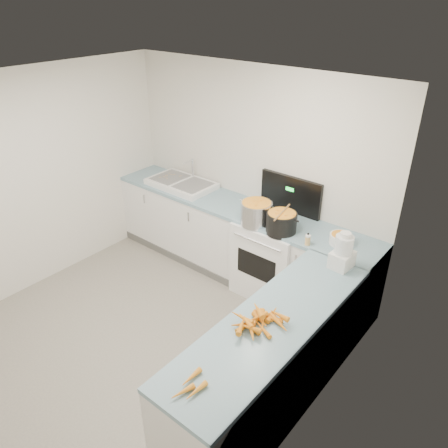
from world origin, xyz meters
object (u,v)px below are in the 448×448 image
Objects in this scene: black_pot at (281,223)px; spice_jar at (308,241)px; steel_pot at (256,213)px; extract_bottle at (308,240)px; stove at (273,256)px; mixing_bowl at (341,239)px; food_processor at (343,252)px; sink at (181,183)px.

spice_jar is at bearing -11.26° from black_pot.
extract_bottle is (0.67, -0.06, -0.06)m from steel_pot.
mixing_bowl is (0.78, -0.01, 0.52)m from stove.
black_pot is (0.32, 0.00, -0.01)m from steel_pot.
stove is 0.61m from steel_pot.
steel_pot is 0.96× the size of food_processor.
extract_bottle is at bearing -4.71° from steel_pot.
stove is at bearing 157.05° from extract_bottle.
steel_pot is at bearing -170.25° from mixing_bowl.
stove is at bearing 137.22° from black_pot.
sink is 2.68× the size of black_pot.
stove reaches higher than steel_pot.
extract_bottle is 1.06× the size of spice_jar.
steel_pot is 0.68m from spice_jar.
black_pot is 0.37m from spice_jar.
spice_jar is (0.01, -0.01, -0.00)m from extract_bottle.
spice_jar is (0.36, -0.07, -0.05)m from black_pot.
extract_bottle reaches higher than spice_jar.
spice_jar is at bearing -5.80° from steel_pot.
stove is 3.95× the size of steel_pot.
food_processor is (0.79, -0.22, 0.06)m from black_pot.
stove reaches higher than black_pot.
extract_bottle is (-0.25, -0.21, -0.00)m from mixing_bowl.
mixing_bowl is at bearing 9.75° from steel_pot.
sink is 2.50× the size of steel_pot.
spice_jar is (0.54, -0.24, 0.51)m from stove.
mixing_bowl is 2.25× the size of extract_bottle.
extract_bottle is 0.02m from spice_jar.
steel_pot is 1.07× the size of black_pot.
food_processor reaches higher than extract_bottle.
stove reaches higher than sink.
food_processor reaches higher than sink.
sink is at bearing 172.74° from spice_jar.
steel_pot is 0.67m from extract_bottle.
stove is 3.79× the size of food_processor.
extract_bottle is at bearing -6.90° from sink.
food_processor is at bearing -62.80° from mixing_bowl.
food_processor reaches higher than black_pot.
stove reaches higher than food_processor.
food_processor is at bearing -20.07° from extract_bottle.
steel_pot is 3.50× the size of extract_bottle.
sink is at bearing 179.38° from stove.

